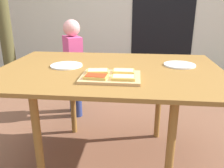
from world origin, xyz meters
TOP-DOWN VIEW (x-y plane):
  - ground_plane at (0.00, 0.00)m, footprint 16.00×16.00m
  - house_door at (0.54, 2.11)m, footprint 0.90×0.02m
  - dining_table at (0.00, 0.00)m, footprint 1.48×1.00m
  - cutting_board at (0.03, -0.21)m, footprint 0.34×0.25m
  - pizza_slice_near_right at (0.11, -0.27)m, footprint 0.13×0.08m
  - pizza_slice_near_left at (-0.05, -0.26)m, footprint 0.13×0.09m
  - pizza_slice_far_right at (0.10, -0.14)m, footprint 0.13×0.08m
  - pizza_slice_far_left at (-0.05, -0.16)m, footprint 0.14×0.10m
  - plate_white_right at (0.47, 0.13)m, footprint 0.22×0.22m
  - plate_white_left at (-0.30, 0.03)m, footprint 0.22×0.22m
  - child_left at (-0.46, 0.76)m, footprint 0.24×0.28m

SIDE VIEW (x-z plane):
  - ground_plane at x=0.00m, z-range 0.00..0.00m
  - child_left at x=-0.46m, z-range 0.06..1.05m
  - dining_table at x=0.00m, z-range 0.29..1.02m
  - plate_white_right at x=0.47m, z-range 0.72..0.73m
  - plate_white_left at x=-0.30m, z-range 0.72..0.73m
  - cutting_board at x=0.03m, z-range 0.72..0.74m
  - pizza_slice_near_right at x=0.11m, z-range 0.74..0.76m
  - pizza_slice_near_left at x=-0.05m, z-range 0.74..0.76m
  - pizza_slice_far_right at x=0.10m, z-range 0.74..0.76m
  - pizza_slice_far_left at x=-0.05m, z-range 0.74..0.76m
  - house_door at x=0.54m, z-range 0.00..2.00m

